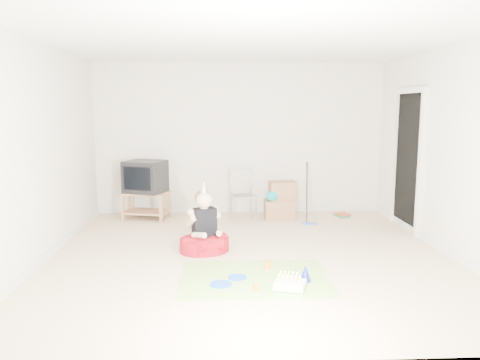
{
  "coord_description": "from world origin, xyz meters",
  "views": [
    {
      "loc": [
        -0.4,
        -5.65,
        1.85
      ],
      "look_at": [
        -0.1,
        0.4,
        0.9
      ],
      "focal_mm": 35.0,
      "sensor_mm": 36.0,
      "label": 1
    }
  ],
  "objects_px": {
    "cardboard_boxes": "(280,201)",
    "seated_woman": "(204,236)",
    "crt_tv": "(145,177)",
    "tv_stand": "(146,203)",
    "birthday_cake": "(290,285)",
    "folding_chair": "(243,196)"
  },
  "relations": [
    {
      "from": "cardboard_boxes",
      "to": "seated_woman",
      "type": "height_order",
      "value": "seated_woman"
    },
    {
      "from": "crt_tv",
      "to": "tv_stand",
      "type": "bearing_deg",
      "value": 23.09
    },
    {
      "from": "birthday_cake",
      "to": "seated_woman",
      "type": "bearing_deg",
      "value": 124.15
    },
    {
      "from": "tv_stand",
      "to": "crt_tv",
      "type": "relative_size",
      "value": 1.32
    },
    {
      "from": "tv_stand",
      "to": "folding_chair",
      "type": "bearing_deg",
      "value": -8.19
    },
    {
      "from": "tv_stand",
      "to": "birthday_cake",
      "type": "relative_size",
      "value": 2.19
    },
    {
      "from": "tv_stand",
      "to": "birthday_cake",
      "type": "bearing_deg",
      "value": -58.85
    },
    {
      "from": "seated_woman",
      "to": "birthday_cake",
      "type": "xyz_separation_m",
      "value": [
        0.9,
        -1.33,
        -0.16
      ]
    },
    {
      "from": "crt_tv",
      "to": "birthday_cake",
      "type": "distance_m",
      "value": 3.77
    },
    {
      "from": "tv_stand",
      "to": "birthday_cake",
      "type": "xyz_separation_m",
      "value": [
        1.92,
        -3.18,
        -0.23
      ]
    },
    {
      "from": "folding_chair",
      "to": "cardboard_boxes",
      "type": "bearing_deg",
      "value": 12.7
    },
    {
      "from": "folding_chair",
      "to": "cardboard_boxes",
      "type": "height_order",
      "value": "folding_chair"
    },
    {
      "from": "cardboard_boxes",
      "to": "birthday_cake",
      "type": "height_order",
      "value": "cardboard_boxes"
    },
    {
      "from": "crt_tv",
      "to": "cardboard_boxes",
      "type": "height_order",
      "value": "crt_tv"
    },
    {
      "from": "folding_chair",
      "to": "birthday_cake",
      "type": "bearing_deg",
      "value": -84.02
    },
    {
      "from": "tv_stand",
      "to": "seated_woman",
      "type": "height_order",
      "value": "seated_woman"
    },
    {
      "from": "crt_tv",
      "to": "seated_woman",
      "type": "bearing_deg",
      "value": -38.06
    },
    {
      "from": "birthday_cake",
      "to": "crt_tv",
      "type": "bearing_deg",
      "value": 121.15
    },
    {
      "from": "tv_stand",
      "to": "seated_woman",
      "type": "bearing_deg",
      "value": -61.15
    },
    {
      "from": "folding_chair",
      "to": "cardboard_boxes",
      "type": "relative_size",
      "value": 1.37
    },
    {
      "from": "cardboard_boxes",
      "to": "tv_stand",
      "type": "bearing_deg",
      "value": 177.65
    },
    {
      "from": "crt_tv",
      "to": "birthday_cake",
      "type": "xyz_separation_m",
      "value": [
        1.92,
        -3.18,
        -0.67
      ]
    }
  ]
}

